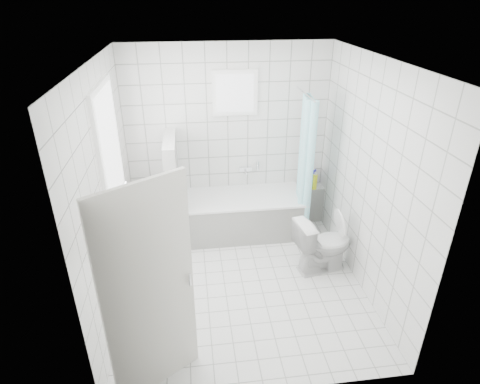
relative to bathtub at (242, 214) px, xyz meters
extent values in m
plane|color=white|center=(-0.14, -1.12, -0.29)|extent=(3.00, 3.00, 0.00)
plane|color=white|center=(-0.14, -1.12, 2.31)|extent=(3.00, 3.00, 0.00)
cube|color=white|center=(-0.14, 0.38, 1.01)|extent=(2.80, 0.02, 2.60)
cube|color=white|center=(-0.14, -2.62, 1.01)|extent=(2.80, 0.02, 2.60)
cube|color=white|center=(-1.54, -1.12, 1.01)|extent=(0.02, 3.00, 2.60)
cube|color=white|center=(1.26, -1.12, 1.01)|extent=(0.02, 3.00, 2.60)
cube|color=white|center=(-1.50, -0.82, 1.31)|extent=(0.01, 0.90, 1.40)
cube|color=white|center=(-0.04, 0.33, 1.66)|extent=(0.50, 0.01, 0.50)
cube|color=white|center=(-1.45, -0.82, 0.57)|extent=(0.18, 1.02, 0.08)
cube|color=silver|center=(-1.06, -2.39, 0.71)|extent=(0.69, 0.47, 2.00)
cube|color=white|center=(0.00, 0.00, -0.02)|extent=(1.71, 0.75, 0.55)
cube|color=white|center=(0.00, 0.00, 0.27)|extent=(1.73, 0.77, 0.03)
cube|color=white|center=(-0.93, -0.05, 0.46)|extent=(0.15, 0.85, 1.50)
cube|color=white|center=(1.08, 0.25, -0.02)|extent=(0.40, 0.24, 0.55)
imported|color=white|center=(0.89, -0.98, 0.07)|extent=(0.78, 0.54, 0.73)
cylinder|color=silver|center=(0.81, -0.02, 1.71)|extent=(0.02, 0.80, 0.02)
cube|color=silver|center=(0.10, 0.33, 0.56)|extent=(0.18, 0.06, 0.06)
imported|color=#FB617F|center=(-1.44, -1.18, 0.75)|extent=(0.15, 0.15, 0.29)
imported|color=#2EC3D2|center=(-1.44, -1.01, 0.70)|extent=(0.12, 0.12, 0.19)
imported|color=white|center=(-1.44, -0.67, 0.76)|extent=(0.13, 0.13, 0.30)
imported|color=silver|center=(-1.44, -0.88, 0.70)|extent=(0.15, 0.15, 0.18)
imported|color=#B35983|center=(-1.44, -0.57, 0.71)|extent=(0.13, 0.13, 0.20)
cylinder|color=#1BA455|center=(1.05, 0.19, 0.36)|extent=(0.06, 0.06, 0.21)
cylinder|color=#F8FF1A|center=(1.10, 0.16, 0.37)|extent=(0.06, 0.06, 0.23)
cylinder|color=red|center=(1.02, 0.28, 0.37)|extent=(0.06, 0.06, 0.22)
cylinder|color=#1918C0|center=(1.12, 0.29, 0.39)|extent=(0.06, 0.06, 0.25)
camera|label=1|loc=(-0.66, -4.93, 2.89)|focal=30.00mm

